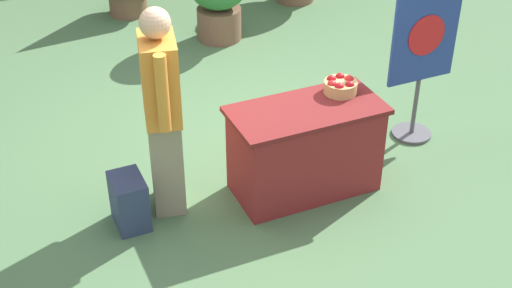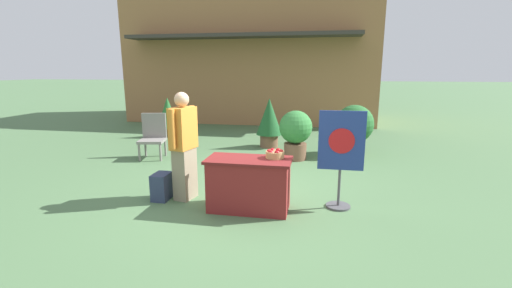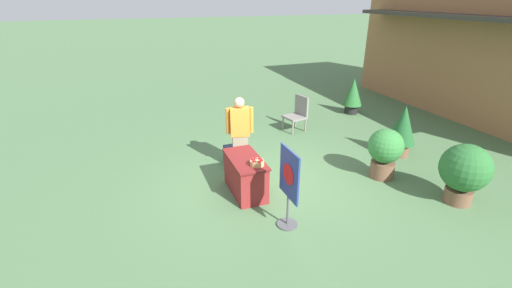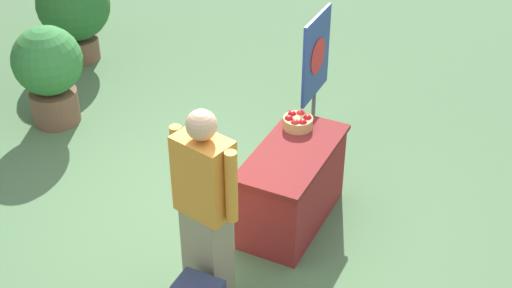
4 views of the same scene
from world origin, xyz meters
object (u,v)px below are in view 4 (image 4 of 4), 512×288
at_px(apple_basket, 298,121).
at_px(poster_board, 315,74).
at_px(potted_plant_far_left, 74,8).
at_px(display_table, 292,186).
at_px(person_visitor, 205,206).
at_px(potted_plant_near_left, 49,70).

height_order(apple_basket, poster_board, poster_board).
relative_size(apple_basket, potted_plant_far_left, 0.22).
xyz_separation_m(display_table, person_visitor, (-1.08, 0.25, 0.47)).
height_order(display_table, apple_basket, apple_basket).
bearing_deg(potted_plant_far_left, poster_board, -98.22).
relative_size(apple_basket, person_visitor, 0.16).
distance_m(apple_basket, poster_board, 0.96).
relative_size(person_visitor, poster_board, 1.17).
relative_size(potted_plant_far_left, potted_plant_near_left, 1.07).
bearing_deg(poster_board, apple_basket, -77.93).
relative_size(person_visitor, potted_plant_near_left, 1.51).
xyz_separation_m(display_table, potted_plant_far_left, (1.78, 3.72, 0.31)).
bearing_deg(display_table, poster_board, 14.02).
xyz_separation_m(person_visitor, potted_plant_near_left, (1.52, 2.77, -0.22)).
relative_size(poster_board, potted_plant_far_left, 1.20).
xyz_separation_m(potted_plant_far_left, potted_plant_near_left, (-1.34, -0.71, -0.05)).
xyz_separation_m(person_visitor, potted_plant_far_left, (2.86, 3.48, -0.17)).
bearing_deg(potted_plant_near_left, apple_basket, -91.66).
relative_size(display_table, poster_board, 0.84).
xyz_separation_m(display_table, poster_board, (1.29, 0.32, 0.43)).
bearing_deg(potted_plant_far_left, apple_basket, -111.51).
height_order(apple_basket, person_visitor, person_visitor).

